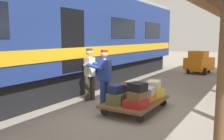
{
  "coord_description": "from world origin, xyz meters",
  "views": [
    {
      "loc": [
        -2.84,
        5.9,
        2.05
      ],
      "look_at": [
        0.62,
        0.25,
        1.15
      ],
      "focal_mm": 38.32,
      "sensor_mm": 36.0,
      "label": 1
    }
  ],
  "objects_px": {
    "luggage_cart": "(136,102)",
    "suitcase_brown_leather": "(137,96)",
    "suitcase_orange_carryall": "(145,98)",
    "suitcase_gray_aluminum": "(147,91)",
    "suitcase_red_plastic": "(136,103)",
    "train_car": "(41,37)",
    "suitcase_navy_fabric": "(116,89)",
    "suitcase_cream_canvas": "(154,85)",
    "porter_in_overalls": "(104,77)",
    "suitcase_maroon_trunk": "(126,87)",
    "suitcase_black_hardshell": "(138,87)",
    "suitcase_yellow_case": "(153,93)",
    "suitcase_teal_softside": "(127,94)",
    "suitcase_olive_duffel": "(117,98)",
    "baggage_tug": "(199,63)",
    "suitcase_burgundy_valise": "(135,91)",
    "porter_by_door": "(90,73)"
  },
  "relations": [
    {
      "from": "suitcase_olive_duffel",
      "to": "baggage_tug",
      "type": "distance_m",
      "value": 8.96
    },
    {
      "from": "train_car",
      "to": "suitcase_red_plastic",
      "type": "xyz_separation_m",
      "value": [
        -3.98,
        0.52,
        -1.67
      ]
    },
    {
      "from": "suitcase_yellow_case",
      "to": "porter_by_door",
      "type": "relative_size",
      "value": 0.34
    },
    {
      "from": "baggage_tug",
      "to": "suitcase_navy_fabric",
      "type": "bearing_deg",
      "value": 88.15
    },
    {
      "from": "suitcase_yellow_case",
      "to": "porter_by_door",
      "type": "distance_m",
      "value": 2.13
    },
    {
      "from": "suitcase_teal_softside",
      "to": "porter_by_door",
      "type": "relative_size",
      "value": 0.29
    },
    {
      "from": "suitcase_cream_canvas",
      "to": "suitcase_red_plastic",
      "type": "bearing_deg",
      "value": 89.1
    },
    {
      "from": "suitcase_orange_carryall",
      "to": "suitcase_navy_fabric",
      "type": "xyz_separation_m",
      "value": [
        0.59,
        0.57,
        0.3
      ]
    },
    {
      "from": "suitcase_red_plastic",
      "to": "train_car",
      "type": "bearing_deg",
      "value": -7.45
    },
    {
      "from": "suitcase_olive_duffel",
      "to": "suitcase_teal_softside",
      "type": "relative_size",
      "value": 0.94
    },
    {
      "from": "suitcase_yellow_case",
      "to": "suitcase_teal_softside",
      "type": "distance_m",
      "value": 0.81
    },
    {
      "from": "suitcase_yellow_case",
      "to": "suitcase_maroon_trunk",
      "type": "relative_size",
      "value": 1.14
    },
    {
      "from": "train_car",
      "to": "baggage_tug",
      "type": "height_order",
      "value": "train_car"
    },
    {
      "from": "suitcase_burgundy_valise",
      "to": "suitcase_navy_fabric",
      "type": "bearing_deg",
      "value": 89.38
    },
    {
      "from": "suitcase_burgundy_valise",
      "to": "suitcase_brown_leather",
      "type": "height_order",
      "value": "suitcase_brown_leather"
    },
    {
      "from": "suitcase_yellow_case",
      "to": "suitcase_maroon_trunk",
      "type": "bearing_deg",
      "value": 45.07
    },
    {
      "from": "suitcase_brown_leather",
      "to": "porter_by_door",
      "type": "distance_m",
      "value": 2.23
    },
    {
      "from": "luggage_cart",
      "to": "suitcase_black_hardshell",
      "type": "relative_size",
      "value": 5.1
    },
    {
      "from": "suitcase_burgundy_valise",
      "to": "suitcase_cream_canvas",
      "type": "relative_size",
      "value": 1.12
    },
    {
      "from": "suitcase_red_plastic",
      "to": "baggage_tug",
      "type": "height_order",
      "value": "baggage_tug"
    },
    {
      "from": "suitcase_navy_fabric",
      "to": "porter_by_door",
      "type": "height_order",
      "value": "porter_by_door"
    },
    {
      "from": "luggage_cart",
      "to": "suitcase_brown_leather",
      "type": "xyz_separation_m",
      "value": [
        -0.31,
        0.59,
        0.34
      ]
    },
    {
      "from": "suitcase_gray_aluminum",
      "to": "suitcase_maroon_trunk",
      "type": "bearing_deg",
      "value": 2.86
    },
    {
      "from": "suitcase_black_hardshell",
      "to": "suitcase_cream_canvas",
      "type": "relative_size",
      "value": 0.81
    },
    {
      "from": "luggage_cart",
      "to": "suitcase_orange_carryall",
      "type": "height_order",
      "value": "suitcase_orange_carryall"
    },
    {
      "from": "suitcase_black_hardshell",
      "to": "suitcase_maroon_trunk",
      "type": "bearing_deg",
      "value": -41.81
    },
    {
      "from": "suitcase_cream_canvas",
      "to": "porter_in_overalls",
      "type": "height_order",
      "value": "porter_in_overalls"
    },
    {
      "from": "suitcase_black_hardshell",
      "to": "porter_in_overalls",
      "type": "relative_size",
      "value": 0.24
    },
    {
      "from": "suitcase_olive_duffel",
      "to": "baggage_tug",
      "type": "bearing_deg",
      "value": -91.78
    },
    {
      "from": "suitcase_burgundy_valise",
      "to": "porter_by_door",
      "type": "relative_size",
      "value": 0.33
    },
    {
      "from": "suitcase_brown_leather",
      "to": "suitcase_gray_aluminum",
      "type": "xyz_separation_m",
      "value": [
        -0.01,
        -0.61,
        -0.01
      ]
    },
    {
      "from": "porter_by_door",
      "to": "suitcase_burgundy_valise",
      "type": "bearing_deg",
      "value": -165.54
    },
    {
      "from": "suitcase_navy_fabric",
      "to": "porter_in_overalls",
      "type": "bearing_deg",
      "value": -27.06
    },
    {
      "from": "suitcase_maroon_trunk",
      "to": "porter_in_overalls",
      "type": "relative_size",
      "value": 0.3
    },
    {
      "from": "baggage_tug",
      "to": "luggage_cart",
      "type": "bearing_deg",
      "value": 90.07
    },
    {
      "from": "suitcase_maroon_trunk",
      "to": "suitcase_brown_leather",
      "type": "height_order",
      "value": "suitcase_maroon_trunk"
    },
    {
      "from": "train_car",
      "to": "suitcase_black_hardshell",
      "type": "relative_size",
      "value": 47.17
    },
    {
      "from": "suitcase_teal_softside",
      "to": "baggage_tug",
      "type": "relative_size",
      "value": 0.26
    },
    {
      "from": "suitcase_navy_fabric",
      "to": "suitcase_cream_canvas",
      "type": "bearing_deg",
      "value": -117.9
    },
    {
      "from": "suitcase_teal_softside",
      "to": "porter_in_overalls",
      "type": "xyz_separation_m",
      "value": [
        0.61,
        0.27,
        0.49
      ]
    },
    {
      "from": "suitcase_orange_carryall",
      "to": "suitcase_gray_aluminum",
      "type": "bearing_deg",
      "value": -150.61
    },
    {
      "from": "train_car",
      "to": "suitcase_black_hardshell",
      "type": "bearing_deg",
      "value": 172.9
    },
    {
      "from": "suitcase_red_plastic",
      "to": "suitcase_black_hardshell",
      "type": "bearing_deg",
      "value": -136.27
    },
    {
      "from": "suitcase_burgundy_valise",
      "to": "baggage_tug",
      "type": "relative_size",
      "value": 0.29
    },
    {
      "from": "suitcase_cream_canvas",
      "to": "baggage_tug",
      "type": "distance_m",
      "value": 7.82
    },
    {
      "from": "suitcase_olive_duffel",
      "to": "porter_in_overalls",
      "type": "bearing_deg",
      "value": -26.52
    },
    {
      "from": "train_car",
      "to": "suitcase_yellow_case",
      "type": "height_order",
      "value": "train_car"
    },
    {
      "from": "suitcase_olive_duffel",
      "to": "suitcase_black_hardshell",
      "type": "xyz_separation_m",
      "value": [
        -0.6,
        -0.02,
        0.37
      ]
    },
    {
      "from": "suitcase_maroon_trunk",
      "to": "suitcase_black_hardshell",
      "type": "distance_m",
      "value": 0.82
    },
    {
      "from": "luggage_cart",
      "to": "suitcase_yellow_case",
      "type": "relative_size",
      "value": 3.58
    }
  ]
}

